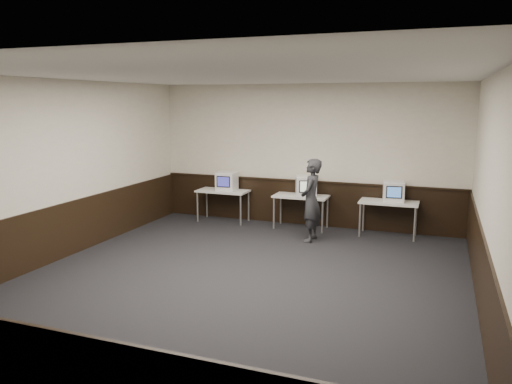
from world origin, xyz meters
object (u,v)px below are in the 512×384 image
emac_left (227,181)px  person (311,200)px  desk_right (389,205)px  emac_right (394,191)px  desk_center (301,199)px  emac_center (306,186)px  desk_left (223,193)px

emac_left → person: (2.27, -0.94, -0.12)m
emac_left → person: size_ratio=0.29×
desk_right → person: bearing=-147.4°
emac_right → desk_center: bearing=173.0°
person → emac_center: bearing=-158.8°
desk_center → desk_right: bearing=0.0°
desk_right → person: person is taller
desk_center → desk_left: bearing=180.0°
emac_center → emac_right: (1.87, 0.03, -0.01)m
emac_right → person: person is taller
emac_center → desk_right: bearing=-19.2°
desk_center → emac_left: emac_left is taller
emac_center → desk_center: bearing=164.7°
desk_center → emac_center: emac_center is taller
desk_center → person: person is taller
person → desk_left: bearing=-110.9°
desk_center → emac_left: size_ratio=2.45×
desk_left → desk_right: size_ratio=1.00×
desk_center → emac_center: size_ratio=2.04×
desk_right → emac_right: size_ratio=2.38×
emac_left → emac_center: bearing=-3.7°
desk_right → desk_left: bearing=180.0°
emac_left → person: bearing=-25.8°
person → desk_right: bearing=122.9°
emac_center → person: person is taller
desk_left → emac_right: emac_right is taller
desk_left → emac_left: 0.30m
desk_right → person: size_ratio=0.71×
emac_center → person: 1.00m
emac_left → emac_right: size_ratio=0.97×
desk_center → emac_left: 1.83m
emac_right → emac_center: bearing=172.9°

